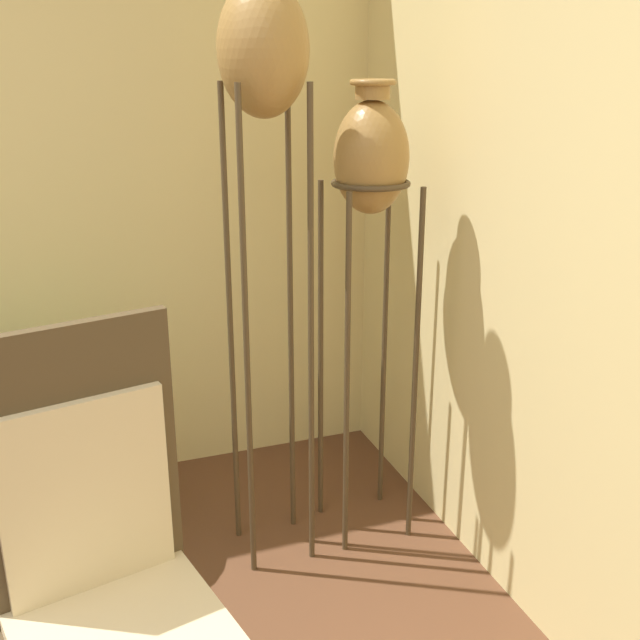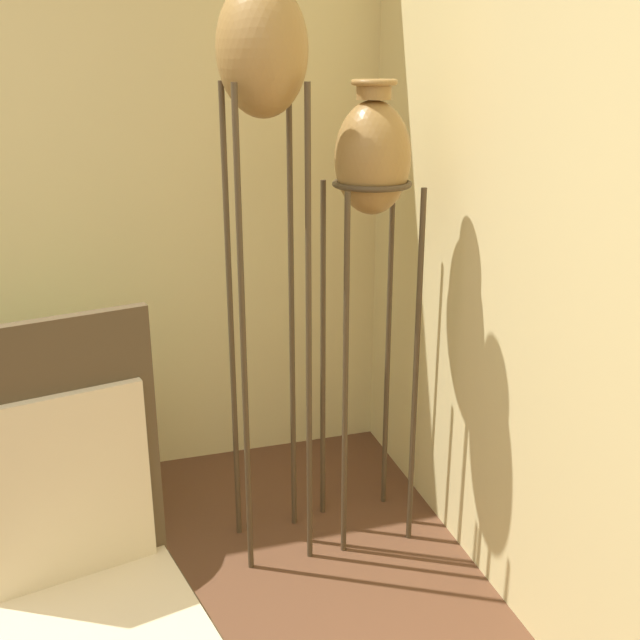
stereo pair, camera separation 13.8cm
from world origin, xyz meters
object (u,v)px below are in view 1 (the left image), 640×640
object	(u,v)px
vase_stand_medium	(371,173)
chair	(105,568)
potted_plant	(35,441)
vase_stand_tall	(264,69)

from	to	relation	value
vase_stand_medium	chair	xyz separation A→B (m)	(-1.00, -0.85, -0.72)
vase_stand_medium	potted_plant	bearing A→B (deg)	168.94
vase_stand_medium	potted_plant	size ratio (longest dim) A/B	2.01
vase_stand_medium	chair	size ratio (longest dim) A/B	1.40
vase_stand_tall	chair	bearing A→B (deg)	-127.32
vase_stand_tall	vase_stand_medium	world-z (taller)	vase_stand_tall
potted_plant	chair	bearing A→B (deg)	-81.20
vase_stand_tall	chair	distance (m)	1.48
vase_stand_tall	potted_plant	world-z (taller)	vase_stand_tall
chair	potted_plant	distance (m)	1.11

